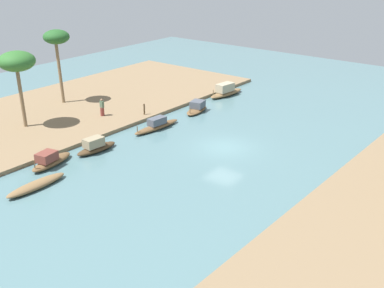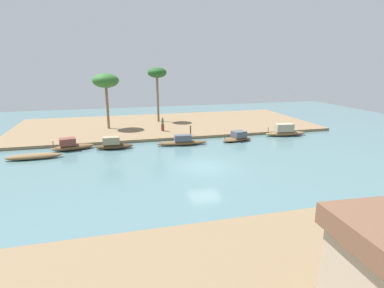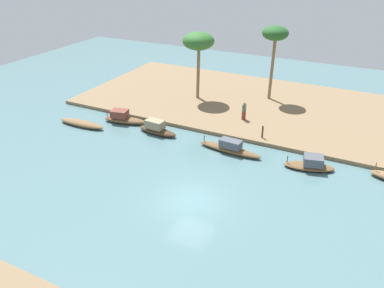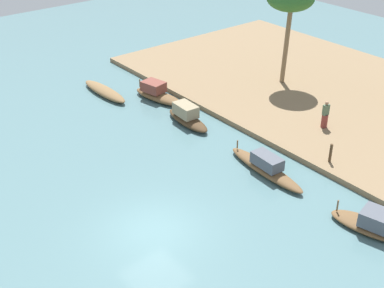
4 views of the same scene
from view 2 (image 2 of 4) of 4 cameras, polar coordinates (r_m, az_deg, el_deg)
name	(u,v)px [view 2 (image 2 of 4)]	position (r m, az deg, el deg)	size (l,w,h in m)	color
river_water	(205,167)	(24.34, 2.31, -4.10)	(69.44, 69.44, 0.00)	slate
riverbank_left	(166,125)	(40.01, -4.72, 3.52)	(36.13, 15.61, 0.30)	#846B4C
sampan_open_hull	(113,144)	(30.03, -14.11, -0.05)	(3.54, 1.26, 1.15)	#47331E
sampan_midstream	(237,137)	(32.48, 8.25, 1.21)	(3.58, 2.02, 1.00)	brown
sampan_downstream_large	(285,131)	(35.87, 16.51, 2.24)	(4.69, 1.62, 1.33)	brown
sampan_foreground	(182,141)	(30.49, -1.75, 0.46)	(5.00, 1.23, 1.01)	brown
sampan_upstream_small	(71,146)	(30.79, -21.03, -0.27)	(3.90, 1.84, 1.13)	brown
sampan_with_tall_canopy	(34,156)	(29.22, -26.80, -2.01)	(4.46, 1.08, 0.48)	brown
person_on_near_bank	(163,125)	(35.53, -5.35, 3.42)	(0.37, 0.38, 1.56)	brown
mooring_post	(190,130)	(33.47, -0.28, 2.51)	(0.14, 0.14, 0.98)	#4C3823
palm_tree_left_near	(157,74)	(41.00, -6.36, 12.48)	(2.42, 2.42, 6.92)	#7F6647
palm_tree_left_far	(106,81)	(37.56, -15.39, 10.91)	(2.97, 2.97, 6.33)	#7F6647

